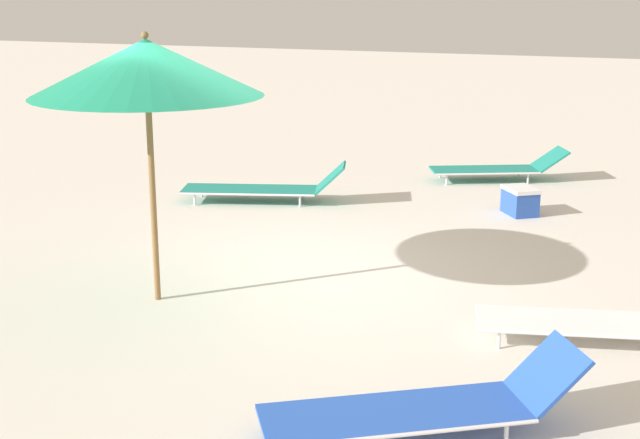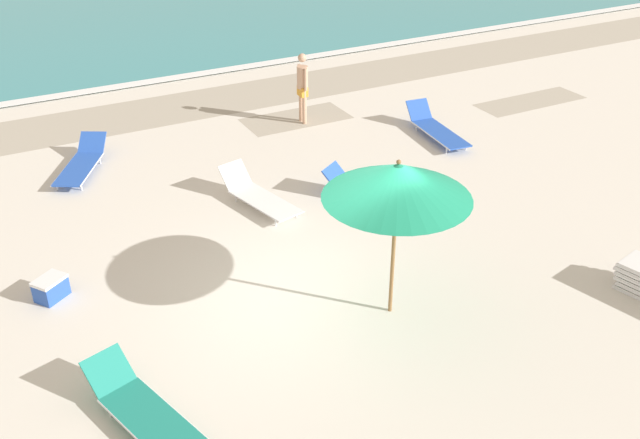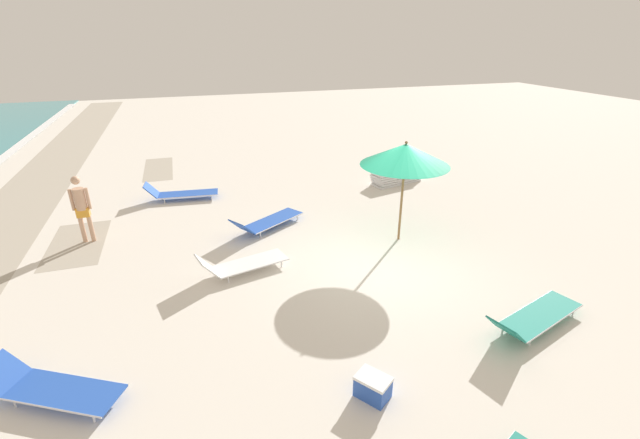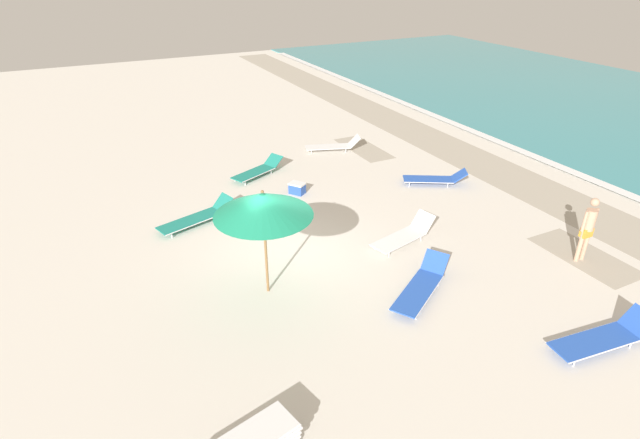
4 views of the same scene
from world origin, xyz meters
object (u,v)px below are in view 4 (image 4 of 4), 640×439
at_px(sun_lounger_mid_beach_solo, 435,178).
at_px(beachgoer_wading_adult, 588,226).
at_px(cooler_box, 297,188).
at_px(sun_lounger_mid_beach_pair_b, 404,235).
at_px(sun_lounger_under_umbrella, 197,217).
at_px(sun_lounger_near_water_right, 333,146).
at_px(sun_lounger_near_water_left, 258,170).
at_px(beach_umbrella, 263,204).
at_px(sun_lounger_mid_beach_pair_a, 421,286).
at_px(sun_lounger_beside_umbrella, 603,337).

distance_m(sun_lounger_mid_beach_solo, beachgoer_wading_adult, 5.60).
bearing_deg(cooler_box, sun_lounger_mid_beach_pair_b, -17.91).
bearing_deg(sun_lounger_under_umbrella, sun_lounger_near_water_right, 102.28).
distance_m(sun_lounger_under_umbrella, sun_lounger_mid_beach_solo, 8.04).
relative_size(sun_lounger_near_water_left, beachgoer_wading_adult, 1.22).
relative_size(beach_umbrella, sun_lounger_near_water_left, 1.20).
relative_size(sun_lounger_under_umbrella, sun_lounger_mid_beach_pair_a, 1.07).
relative_size(beach_umbrella, sun_lounger_near_water_right, 1.15).
relative_size(beach_umbrella, sun_lounger_beside_umbrella, 1.14).
distance_m(sun_lounger_near_water_left, sun_lounger_mid_beach_pair_a, 8.34).
bearing_deg(cooler_box, sun_lounger_near_water_left, 162.53).
relative_size(beach_umbrella, cooler_box, 4.25).
xyz_separation_m(sun_lounger_mid_beach_pair_a, beachgoer_wading_adult, (0.66, 4.53, 0.79)).
distance_m(beach_umbrella, sun_lounger_near_water_right, 9.81).
xyz_separation_m(beach_umbrella, sun_lounger_mid_beach_solo, (-3.18, 7.35, -2.05)).
bearing_deg(beachgoer_wading_adult, sun_lounger_under_umbrella, 144.29).
xyz_separation_m(sun_lounger_near_water_right, beachgoer_wading_adult, (10.00, 1.88, 0.79)).
relative_size(sun_lounger_near_water_left, sun_lounger_mid_beach_pair_a, 0.97).
bearing_deg(cooler_box, sun_lounger_beside_umbrella, -20.35).
distance_m(sun_lounger_under_umbrella, sun_lounger_mid_beach_pair_a, 6.85).
relative_size(sun_lounger_under_umbrella, sun_lounger_mid_beach_pair_b, 1.14).
xyz_separation_m(beach_umbrella, sun_lounger_mid_beach_pair_b, (-0.42, 4.14, -2.04)).
distance_m(sun_lounger_beside_umbrella, beachgoer_wading_adult, 3.45).
bearing_deg(sun_lounger_mid_beach_solo, cooler_box, -77.98).
bearing_deg(beachgoer_wading_adult, sun_lounger_near_water_left, 123.23).
xyz_separation_m(sun_lounger_under_umbrella, sun_lounger_mid_beach_pair_b, (3.60, 4.79, 0.01)).
bearing_deg(sun_lounger_near_water_right, beachgoer_wading_adult, 29.22).
xyz_separation_m(beachgoer_wading_adult, cooler_box, (-6.96, -4.84, -0.81)).
xyz_separation_m(sun_lounger_under_umbrella, sun_lounger_near_water_left, (-2.57, 2.84, -0.00)).
bearing_deg(sun_lounger_mid_beach_pair_a, sun_lounger_mid_beach_pair_b, 122.18).
distance_m(beach_umbrella, sun_lounger_near_water_left, 7.25).
bearing_deg(beach_umbrella, sun_lounger_near_water_right, 142.83).
bearing_deg(sun_lounger_mid_beach_solo, sun_lounger_near_water_right, -131.19).
distance_m(beachgoer_wading_adult, cooler_box, 8.52).
xyz_separation_m(sun_lounger_mid_beach_pair_b, beachgoer_wading_adult, (2.77, 3.53, 0.78)).
relative_size(beach_umbrella, beachgoer_wading_adult, 1.47).
relative_size(beach_umbrella, sun_lounger_mid_beach_solo, 1.22).
distance_m(sun_lounger_under_umbrella, sun_lounger_near_water_right, 7.39).
height_order(sun_lounger_under_umbrella, beachgoer_wading_adult, beachgoer_wading_adult).
xyz_separation_m(sun_lounger_mid_beach_solo, beachgoer_wading_adult, (5.54, 0.32, 0.79)).
xyz_separation_m(sun_lounger_beside_umbrella, cooler_box, (-9.36, -2.49, -0.03)).
bearing_deg(sun_lounger_mid_beach_pair_b, cooler_box, -176.21).
xyz_separation_m(sun_lounger_beside_umbrella, sun_lounger_near_water_left, (-11.35, -3.12, -0.01)).
bearing_deg(sun_lounger_near_water_left, sun_lounger_beside_umbrella, -9.11).
xyz_separation_m(sun_lounger_near_water_left, cooler_box, (1.98, 0.64, -0.02)).
bearing_deg(sun_lounger_near_water_right, cooler_box, -25.72).
bearing_deg(sun_lounger_mid_beach_solo, sun_lounger_near_water_left, -93.96).
height_order(beach_umbrella, sun_lounger_mid_beach_pair_b, beach_umbrella).
xyz_separation_m(sun_lounger_mid_beach_pair_b, cooler_box, (-4.19, -1.31, -0.03)).
bearing_deg(cooler_box, sun_lounger_near_water_right, 100.47).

